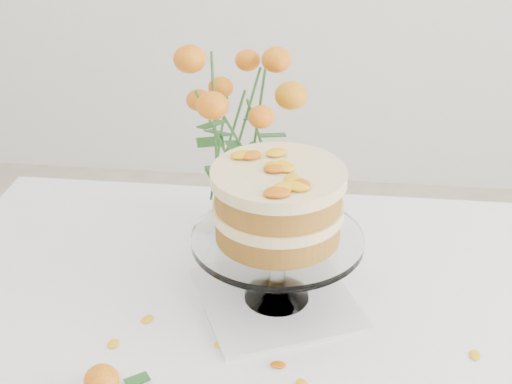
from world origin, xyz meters
TOP-DOWN VIEW (x-y plane):
  - table at (0.00, 0.00)m, footprint 1.43×0.93m
  - napkin at (-0.04, 0.03)m, footprint 0.35×0.35m
  - cake_stand at (-0.04, 0.03)m, footprint 0.30×0.30m
  - rose_vase at (-0.14, 0.27)m, footprint 0.38×0.38m
  - loose_rose_far at (-0.28, -0.23)m, footprint 0.10×0.05m
  - stray_petal_a at (-0.12, -0.10)m, footprint 0.03×0.02m
  - stray_petal_b at (-0.02, -0.14)m, footprint 0.03×0.02m
  - stray_petal_c at (0.02, -0.18)m, footprint 0.03×0.02m
  - stray_petal_d at (-0.26, -0.05)m, footprint 0.03×0.02m
  - stray_petal_e at (-0.30, -0.12)m, footprint 0.03×0.02m
  - stray_petal_f at (0.30, -0.08)m, footprint 0.03×0.02m

SIDE VIEW (x-z plane):
  - table at x=0.00m, z-range 0.30..1.05m
  - stray_petal_a at x=-0.12m, z-range 0.76..0.76m
  - stray_petal_b at x=-0.02m, z-range 0.76..0.76m
  - stray_petal_c at x=0.02m, z-range 0.76..0.76m
  - stray_petal_d at x=-0.26m, z-range 0.76..0.76m
  - stray_petal_e at x=-0.30m, z-range 0.76..0.76m
  - stray_petal_f at x=0.30m, z-range 0.76..0.76m
  - napkin at x=-0.04m, z-range 0.76..0.76m
  - loose_rose_far at x=-0.28m, z-range 0.76..0.80m
  - cake_stand at x=-0.04m, z-range 0.81..1.08m
  - rose_vase at x=-0.14m, z-range 0.79..1.23m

